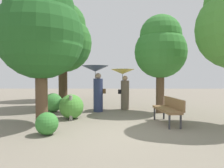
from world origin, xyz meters
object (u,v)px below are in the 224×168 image
tree_mid_left (63,38)px  path_marker_post (71,108)px  person_right (124,81)px  tree_far_back (62,46)px  tree_mid_right (160,47)px  person_left (97,79)px  tree_near_left (41,29)px  park_bench (169,108)px

tree_mid_left → path_marker_post: size_ratio=5.84×
person_right → tree_far_back: bearing=39.4°
tree_mid_left → tree_mid_right: bearing=-15.4°
tree_mid_right → person_left: bearing=175.2°
person_left → tree_near_left: tree_near_left is taller
park_bench → tree_mid_left: size_ratio=0.30×
park_bench → tree_mid_left: (-4.22, 3.24, 2.87)m
person_right → path_marker_post: bearing=133.4°
tree_mid_left → tree_far_back: bearing=104.7°
person_left → path_marker_post: 2.15m
tree_mid_right → path_marker_post: (-3.45, -1.55, -2.31)m
person_left → person_right: 1.32m
person_left → person_right: bearing=-72.4°
tree_mid_left → tree_far_back: tree_far_back is taller
tree_mid_left → tree_mid_right: size_ratio=1.24×
tree_mid_right → tree_mid_left: bearing=164.6°
park_bench → tree_near_left: bearing=-93.9°
person_left → path_marker_post: person_left is taller
person_right → tree_far_back: size_ratio=0.36×
tree_near_left → person_left: bearing=58.2°
person_right → tree_near_left: bearing=131.1°
tree_mid_left → tree_far_back: (-0.83, 3.17, 0.11)m
park_bench → path_marker_post: bearing=-105.0°
tree_near_left → tree_far_back: (-1.02, 6.60, 0.49)m
tree_far_back → person_left: bearing=-58.6°
tree_near_left → tree_mid_right: tree_near_left is taller
person_right → park_bench: bearing=-161.2°
person_right → tree_mid_left: bearing=74.8°
person_left → tree_far_back: size_ratio=0.39×
park_bench → tree_far_back: tree_far_back is taller
person_right → tree_mid_right: tree_mid_right is taller
path_marker_post → tree_far_back: bearing=106.8°
tree_mid_right → tree_far_back: (-5.23, 4.38, 0.74)m
person_left → tree_mid_left: 2.79m
park_bench → tree_far_back: (-5.05, 6.41, 2.98)m
person_left → tree_mid_right: size_ratio=0.49×
person_right → tree_mid_left: size_ratio=0.37×
person_left → tree_far_back: bearing=24.9°
park_bench → tree_mid_right: tree_mid_right is taller
tree_near_left → tree_mid_right: bearing=27.7°
person_right → park_bench: person_right is taller
person_right → tree_mid_right: (1.50, -0.77, 1.44)m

